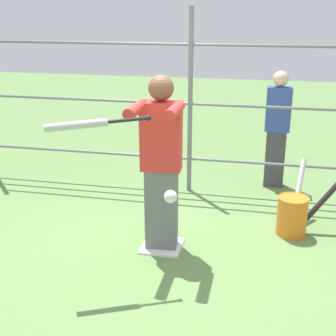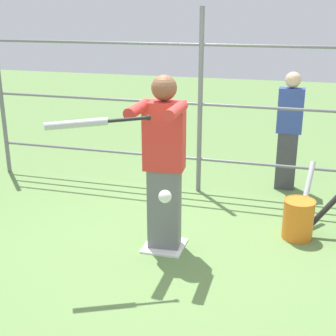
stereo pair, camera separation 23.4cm
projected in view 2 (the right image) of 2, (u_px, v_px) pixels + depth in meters
name	position (u px, v px, depth m)	size (l,w,h in m)	color
ground_plane	(165.00, 247.00, 4.75)	(24.00, 24.00, 0.00)	#608447
home_plate	(165.00, 246.00, 4.75)	(0.40, 0.40, 0.02)	white
fence_backstop	(200.00, 104.00, 5.83)	(5.79, 0.06, 2.32)	slate
batter	(164.00, 160.00, 4.43)	(0.44, 0.60, 1.73)	slate
baseball_bat_swinging	(86.00, 123.00, 3.78)	(0.79, 0.43, 0.10)	black
softball_in_flight	(165.00, 196.00, 3.39)	(0.10, 0.10, 0.10)	white
bat_bucket	(300.00, 217.00, 4.88)	(0.71, 0.79, 0.68)	orange
bystander_behind_fence	(289.00, 130.00, 6.04)	(0.32, 0.20, 1.55)	#3F3F47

